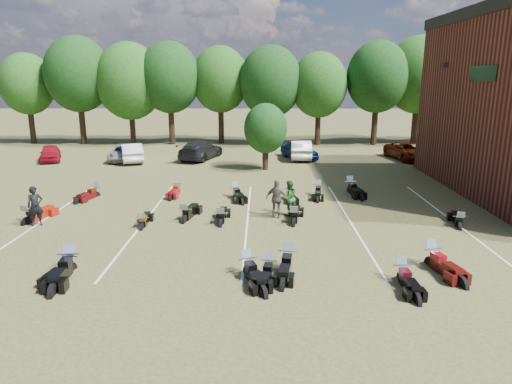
{
  "coord_description": "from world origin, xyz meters",
  "views": [
    {
      "loc": [
        -2.37,
        -18.18,
        6.9
      ],
      "look_at": [
        -2.59,
        4.0,
        1.2
      ],
      "focal_mm": 32.0,
      "sensor_mm": 36.0,
      "label": 1
    }
  ],
  "objects_px": {
    "person_black": "(35,206)",
    "person_green": "(289,198)",
    "motorcycle_3": "(288,267)",
    "motorcycle_7": "(28,224)",
    "car_0": "(50,153)",
    "motorcycle_0": "(70,272)",
    "motorcycle_14": "(96,197)",
    "person_grey": "(277,199)",
    "car_4": "(299,150)"
  },
  "relations": [
    {
      "from": "person_green",
      "to": "motorcycle_3",
      "type": "height_order",
      "value": "person_green"
    },
    {
      "from": "person_grey",
      "to": "motorcycle_3",
      "type": "xyz_separation_m",
      "value": [
        0.2,
        -6.07,
        -0.97
      ]
    },
    {
      "from": "motorcycle_0",
      "to": "person_green",
      "type": "bearing_deg",
      "value": 34.63
    },
    {
      "from": "car_0",
      "to": "person_grey",
      "type": "relative_size",
      "value": 1.97
    },
    {
      "from": "car_0",
      "to": "person_black",
      "type": "relative_size",
      "value": 2.01
    },
    {
      "from": "car_4",
      "to": "person_grey",
      "type": "height_order",
      "value": "person_grey"
    },
    {
      "from": "person_black",
      "to": "person_green",
      "type": "distance_m",
      "value": 12.11
    },
    {
      "from": "car_0",
      "to": "motorcycle_3",
      "type": "bearing_deg",
      "value": -71.07
    },
    {
      "from": "motorcycle_3",
      "to": "motorcycle_7",
      "type": "xyz_separation_m",
      "value": [
        -12.16,
        4.98,
        0.0
      ]
    },
    {
      "from": "person_grey",
      "to": "person_green",
      "type": "bearing_deg",
      "value": -125.33
    },
    {
      "from": "motorcycle_3",
      "to": "person_green",
      "type": "bearing_deg",
      "value": 95.36
    },
    {
      "from": "car_0",
      "to": "person_grey",
      "type": "bearing_deg",
      "value": -61.89
    },
    {
      "from": "motorcycle_3",
      "to": "motorcycle_14",
      "type": "relative_size",
      "value": 1.11
    },
    {
      "from": "person_green",
      "to": "motorcycle_14",
      "type": "distance_m",
      "value": 11.61
    },
    {
      "from": "motorcycle_14",
      "to": "motorcycle_7",
      "type": "bearing_deg",
      "value": -88.13
    },
    {
      "from": "motorcycle_7",
      "to": "motorcycle_14",
      "type": "relative_size",
      "value": 1.11
    },
    {
      "from": "motorcycle_3",
      "to": "motorcycle_14",
      "type": "bearing_deg",
      "value": 145.72
    },
    {
      "from": "motorcycle_0",
      "to": "motorcycle_3",
      "type": "distance_m",
      "value": 7.91
    },
    {
      "from": "car_4",
      "to": "motorcycle_0",
      "type": "xyz_separation_m",
      "value": [
        -10.17,
        -23.16,
        -0.75
      ]
    },
    {
      "from": "person_black",
      "to": "motorcycle_14",
      "type": "bearing_deg",
      "value": 46.99
    },
    {
      "from": "motorcycle_0",
      "to": "motorcycle_14",
      "type": "height_order",
      "value": "motorcycle_0"
    },
    {
      "from": "person_black",
      "to": "person_green",
      "type": "bearing_deg",
      "value": -24.42
    },
    {
      "from": "car_0",
      "to": "person_black",
      "type": "distance_m",
      "value": 18.03
    },
    {
      "from": "car_4",
      "to": "car_0",
      "type": "bearing_deg",
      "value": 160.12
    },
    {
      "from": "motorcycle_7",
      "to": "motorcycle_14",
      "type": "bearing_deg",
      "value": -88.51
    },
    {
      "from": "person_green",
      "to": "motorcycle_7",
      "type": "xyz_separation_m",
      "value": [
        -12.58,
        -1.55,
        -0.9
      ]
    },
    {
      "from": "car_0",
      "to": "motorcycle_0",
      "type": "distance_m",
      "value": 24.27
    },
    {
      "from": "person_grey",
      "to": "motorcycle_7",
      "type": "xyz_separation_m",
      "value": [
        -11.96,
        -1.08,
        -0.97
      ]
    },
    {
      "from": "person_green",
      "to": "motorcycle_0",
      "type": "xyz_separation_m",
      "value": [
        -8.32,
        -6.98,
        -0.9
      ]
    },
    {
      "from": "person_green",
      "to": "motorcycle_7",
      "type": "relative_size",
      "value": 0.76
    },
    {
      "from": "person_black",
      "to": "person_grey",
      "type": "height_order",
      "value": "person_grey"
    },
    {
      "from": "motorcycle_7",
      "to": "person_green",
      "type": "bearing_deg",
      "value": -154.46
    },
    {
      "from": "car_4",
      "to": "motorcycle_7",
      "type": "relative_size",
      "value": 1.85
    },
    {
      "from": "car_0",
      "to": "motorcycle_14",
      "type": "xyz_separation_m",
      "value": [
        7.77,
        -11.41,
        -0.65
      ]
    },
    {
      "from": "person_grey",
      "to": "motorcycle_0",
      "type": "xyz_separation_m",
      "value": [
        -7.7,
        -6.52,
        -0.97
      ]
    },
    {
      "from": "person_green",
      "to": "motorcycle_14",
      "type": "xyz_separation_m",
      "value": [
        -11.04,
        3.48,
        -0.9
      ]
    },
    {
      "from": "person_black",
      "to": "motorcycle_14",
      "type": "relative_size",
      "value": 0.89
    },
    {
      "from": "motorcycle_0",
      "to": "motorcycle_14",
      "type": "relative_size",
      "value": 1.17
    },
    {
      "from": "car_0",
      "to": "person_green",
      "type": "height_order",
      "value": "person_green"
    },
    {
      "from": "person_grey",
      "to": "motorcycle_3",
      "type": "bearing_deg",
      "value": 109.62
    },
    {
      "from": "person_green",
      "to": "car_0",
      "type": "bearing_deg",
      "value": -73.82
    },
    {
      "from": "motorcycle_0",
      "to": "motorcycle_7",
      "type": "height_order",
      "value": "motorcycle_0"
    },
    {
      "from": "person_green",
      "to": "motorcycle_3",
      "type": "distance_m",
      "value": 6.61
    },
    {
      "from": "person_green",
      "to": "person_black",
      "type": "bearing_deg",
      "value": -26.97
    },
    {
      "from": "car_0",
      "to": "motorcycle_0",
      "type": "height_order",
      "value": "car_0"
    },
    {
      "from": "car_4",
      "to": "person_green",
      "type": "height_order",
      "value": "person_green"
    },
    {
      "from": "person_green",
      "to": "car_4",
      "type": "bearing_deg",
      "value": -132.01
    },
    {
      "from": "motorcycle_14",
      "to": "person_grey",
      "type": "bearing_deg",
      "value": -1.8
    },
    {
      "from": "motorcycle_0",
      "to": "motorcycle_14",
      "type": "distance_m",
      "value": 10.81
    },
    {
      "from": "car_0",
      "to": "motorcycle_7",
      "type": "distance_m",
      "value": 17.59
    }
  ]
}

